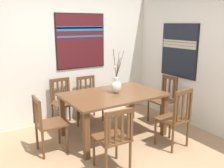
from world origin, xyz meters
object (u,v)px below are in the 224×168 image
at_px(centerpiece_vase, 116,85).
at_px(painting_on_back_wall, 81,41).
at_px(chair_5, 175,118).
at_px(dining_table, 113,99).
at_px(chair_2, 47,123).
at_px(chair_1, 114,138).
at_px(chair_4, 63,101).
at_px(chair_0, 89,97).
at_px(painting_on_side_wall, 179,51).
at_px(chair_3, 164,99).

bearing_deg(centerpiece_vase, painting_on_back_wall, 95.84).
xyz_separation_m(centerpiece_vase, chair_5, (0.52, -0.89, -0.41)).
height_order(dining_table, chair_2, chair_2).
xyz_separation_m(chair_1, chair_5, (1.17, 0.05, 0.01)).
relative_size(centerpiece_vase, chair_4, 0.84).
height_order(centerpiece_vase, chair_0, centerpiece_vase).
distance_m(centerpiece_vase, painting_on_side_wall, 1.54).
bearing_deg(chair_4, painting_on_back_wall, 24.61).
xyz_separation_m(dining_table, chair_0, (-0.01, 0.89, -0.19)).
relative_size(chair_4, chair_5, 0.94).
bearing_deg(chair_5, chair_4, 122.89).
height_order(chair_0, chair_5, chair_5).
bearing_deg(painting_on_back_wall, chair_3, -42.99).
distance_m(dining_table, chair_1, 1.11).
xyz_separation_m(chair_2, painting_on_back_wall, (1.11, 1.11, 1.12)).
distance_m(chair_2, chair_5, 1.97).
relative_size(chair_2, painting_on_back_wall, 0.82).
bearing_deg(chair_5, chair_0, 108.85).
bearing_deg(chair_3, chair_2, 179.03).
bearing_deg(chair_2, dining_table, -1.55).
bearing_deg(chair_1, centerpiece_vase, 55.31).
xyz_separation_m(chair_2, chair_4, (0.60, 0.87, 0.01)).
xyz_separation_m(centerpiece_vase, chair_0, (-0.08, 0.88, -0.43)).
bearing_deg(centerpiece_vase, chair_0, 95.22).
bearing_deg(chair_4, centerpiece_vase, -54.83).
bearing_deg(chair_4, chair_1, -90.65).
bearing_deg(centerpiece_vase, dining_table, -171.20).
bearing_deg(dining_table, chair_4, 121.90).
bearing_deg(chair_3, chair_1, -152.45).
xyz_separation_m(chair_4, painting_on_back_wall, (0.51, 0.24, 1.11)).
bearing_deg(chair_3, dining_table, 179.60).
relative_size(chair_2, chair_4, 0.98).
relative_size(dining_table, chair_0, 1.88).
relative_size(dining_table, chair_2, 1.89).
height_order(chair_1, painting_on_side_wall, painting_on_side_wall).
distance_m(chair_5, painting_on_back_wall, 2.38).
height_order(chair_1, chair_5, chair_5).
relative_size(chair_5, painting_on_side_wall, 0.93).
distance_m(chair_2, chair_4, 1.05).
distance_m(dining_table, chair_5, 1.07).
relative_size(chair_0, chair_2, 1.00).
distance_m(dining_table, chair_2, 1.17).
distance_m(dining_table, chair_4, 1.08).
bearing_deg(chair_1, chair_4, 89.35).
distance_m(dining_table, chair_0, 0.91).
relative_size(chair_1, chair_4, 0.99).
relative_size(painting_on_back_wall, painting_on_side_wall, 1.04).
xyz_separation_m(chair_1, chair_2, (-0.57, 0.96, -0.01)).
bearing_deg(chair_0, chair_4, 178.50).
xyz_separation_m(chair_2, chair_3, (2.34, -0.04, 0.01)).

